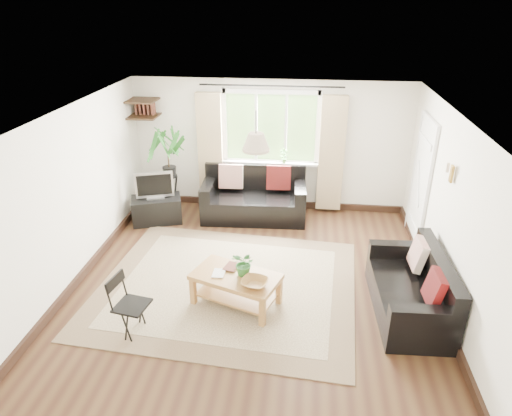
# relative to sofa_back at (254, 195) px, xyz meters

# --- Properties ---
(floor) EXTENTS (5.50, 5.50, 0.00)m
(floor) POSITION_rel_sofa_back_xyz_m (0.25, -2.23, -0.43)
(floor) COLOR black
(floor) RESTS_ON ground
(ceiling) EXTENTS (5.50, 5.50, 0.00)m
(ceiling) POSITION_rel_sofa_back_xyz_m (0.25, -2.23, 1.97)
(ceiling) COLOR white
(ceiling) RESTS_ON floor
(wall_back) EXTENTS (5.00, 0.02, 2.40)m
(wall_back) POSITION_rel_sofa_back_xyz_m (0.25, 0.52, 0.77)
(wall_back) COLOR white
(wall_back) RESTS_ON floor
(wall_front) EXTENTS (5.00, 0.02, 2.40)m
(wall_front) POSITION_rel_sofa_back_xyz_m (0.25, -4.98, 0.77)
(wall_front) COLOR white
(wall_front) RESTS_ON floor
(wall_left) EXTENTS (0.02, 5.50, 2.40)m
(wall_left) POSITION_rel_sofa_back_xyz_m (-2.25, -2.23, 0.77)
(wall_left) COLOR white
(wall_left) RESTS_ON floor
(wall_right) EXTENTS (0.02, 5.50, 2.40)m
(wall_right) POSITION_rel_sofa_back_xyz_m (2.75, -2.23, 0.77)
(wall_right) COLOR white
(wall_right) RESTS_ON floor
(rug) EXTENTS (3.73, 3.27, 0.02)m
(rug) POSITION_rel_sofa_back_xyz_m (-0.12, -2.22, -0.42)
(rug) COLOR beige
(rug) RESTS_ON floor
(window) EXTENTS (2.50, 0.16, 2.16)m
(window) POSITION_rel_sofa_back_xyz_m (0.25, 0.48, 1.12)
(window) COLOR white
(window) RESTS_ON wall_back
(door) EXTENTS (0.06, 0.96, 2.06)m
(door) POSITION_rel_sofa_back_xyz_m (2.72, -0.53, 0.57)
(door) COLOR silver
(door) RESTS_ON wall_right
(corner_shelf) EXTENTS (0.50, 0.50, 0.34)m
(corner_shelf) POSITION_rel_sofa_back_xyz_m (-2.00, 0.27, 1.46)
(corner_shelf) COLOR black
(corner_shelf) RESTS_ON wall_back
(pendant_lamp) EXTENTS (0.36, 0.36, 0.54)m
(pendant_lamp) POSITION_rel_sofa_back_xyz_m (0.25, -1.83, 1.62)
(pendant_lamp) COLOR beige
(pendant_lamp) RESTS_ON ceiling
(wall_sconce) EXTENTS (0.12, 0.12, 0.28)m
(wall_sconce) POSITION_rel_sofa_back_xyz_m (2.68, -1.93, 1.31)
(wall_sconce) COLOR beige
(wall_sconce) RESTS_ON wall_right
(sofa_back) EXTENTS (1.88, 1.00, 0.87)m
(sofa_back) POSITION_rel_sofa_back_xyz_m (0.00, 0.00, 0.00)
(sofa_back) COLOR black
(sofa_back) RESTS_ON floor
(sofa_right) EXTENTS (1.66, 0.88, 0.77)m
(sofa_right) POSITION_rel_sofa_back_xyz_m (2.28, -2.50, -0.05)
(sofa_right) COLOR black
(sofa_right) RESTS_ON floor
(coffee_table) EXTENTS (1.25, 0.95, 0.45)m
(coffee_table) POSITION_rel_sofa_back_xyz_m (0.08, -2.61, -0.21)
(coffee_table) COLOR olive
(coffee_table) RESTS_ON floor
(table_plant) EXTENTS (0.40, 0.39, 0.33)m
(table_plant) POSITION_rel_sofa_back_xyz_m (0.19, -2.59, 0.19)
(table_plant) COLOR #296428
(table_plant) RESTS_ON coffee_table
(bowl) EXTENTS (0.40, 0.40, 0.08)m
(bowl) POSITION_rel_sofa_back_xyz_m (0.34, -2.81, 0.06)
(bowl) COLOR olive
(bowl) RESTS_ON coffee_table
(book_a) EXTENTS (0.16, 0.21, 0.02)m
(book_a) POSITION_rel_sofa_back_xyz_m (-0.22, -2.60, 0.03)
(book_a) COLOR white
(book_a) RESTS_ON coffee_table
(book_b) EXTENTS (0.22, 0.26, 0.02)m
(book_b) POSITION_rel_sofa_back_xyz_m (-0.09, -2.42, 0.03)
(book_b) COLOR #572C22
(book_b) RESTS_ON coffee_table
(tv_stand) EXTENTS (0.96, 0.73, 0.46)m
(tv_stand) POSITION_rel_sofa_back_xyz_m (-1.71, -0.37, -0.20)
(tv_stand) COLOR black
(tv_stand) RESTS_ON floor
(tv) EXTENTS (0.69, 0.42, 0.50)m
(tv) POSITION_rel_sofa_back_xyz_m (-1.71, -0.37, 0.28)
(tv) COLOR #A5A5AA
(tv) RESTS_ON tv_stand
(palm_stand) EXTENTS (0.76, 0.76, 1.59)m
(palm_stand) POSITION_rel_sofa_back_xyz_m (-1.54, 0.03, 0.36)
(palm_stand) COLOR black
(palm_stand) RESTS_ON floor
(folding_chair) EXTENTS (0.46, 0.46, 0.77)m
(folding_chair) POSITION_rel_sofa_back_xyz_m (-1.05, -3.31, -0.05)
(folding_chair) COLOR black
(folding_chair) RESTS_ON floor
(sill_plant) EXTENTS (0.14, 0.10, 0.27)m
(sill_plant) POSITION_rel_sofa_back_xyz_m (0.50, 0.40, 0.63)
(sill_plant) COLOR #2D6023
(sill_plant) RESTS_ON window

